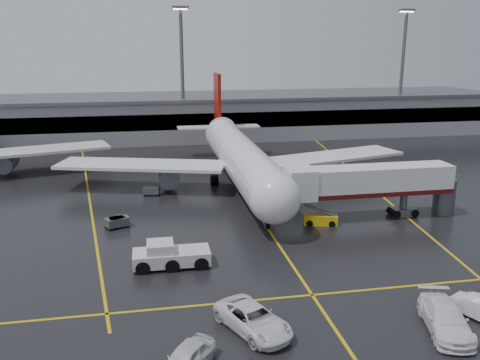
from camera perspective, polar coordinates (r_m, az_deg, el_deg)
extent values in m
plane|color=black|center=(60.05, 1.53, -3.10)|extent=(220.00, 220.00, 0.00)
cube|color=gold|center=(60.05, 1.53, -3.09)|extent=(0.25, 90.00, 0.02)
cube|color=gold|center=(40.47, 8.17, -12.76)|extent=(60.00, 0.25, 0.02)
cube|color=gold|center=(68.86, -16.79, -1.33)|extent=(9.99, 69.35, 0.02)
cube|color=gold|center=(74.66, 13.54, 0.17)|extent=(7.57, 69.64, 0.02)
cube|color=gray|center=(105.47, -3.92, 7.12)|extent=(120.00, 18.00, 8.00)
cube|color=black|center=(96.75, -3.31, 6.69)|extent=(120.00, 0.40, 3.00)
cube|color=#595B60|center=(104.94, -3.96, 9.44)|extent=(122.00, 19.00, 0.60)
cylinder|color=#595B60|center=(98.17, -6.55, 11.44)|extent=(0.70, 0.70, 25.00)
cube|color=#595B60|center=(98.16, -6.78, 18.85)|extent=(3.00, 1.20, 0.50)
cube|color=#FFE5B2|center=(98.14, -6.78, 18.68)|extent=(2.60, 0.90, 0.20)
cylinder|color=#595B60|center=(110.86, 17.82, 11.25)|extent=(0.70, 0.70, 25.00)
cube|color=#595B60|center=(110.85, 18.38, 17.80)|extent=(3.00, 1.20, 0.50)
cube|color=#FFE5B2|center=(110.83, 18.37, 17.64)|extent=(2.60, 0.90, 0.20)
cylinder|color=silver|center=(66.48, 0.12, 2.49)|extent=(5.20, 36.00, 5.20)
sphere|color=silver|center=(49.50, 3.97, -2.07)|extent=(5.20, 5.20, 5.20)
cone|color=silver|center=(86.72, -2.45, 5.90)|extent=(4.94, 8.00, 4.94)
cube|color=#8C0D06|center=(87.04, -2.58, 9.19)|extent=(0.50, 5.50, 8.50)
cube|color=silver|center=(86.68, -2.45, 6.03)|extent=(14.00, 3.00, 0.25)
cube|color=silver|center=(67.54, -11.11, 1.70)|extent=(22.80, 11.83, 0.40)
cube|color=silver|center=(71.99, 10.06, 2.59)|extent=(22.80, 11.83, 0.40)
cylinder|color=#595B60|center=(66.94, -8.05, 0.48)|extent=(2.60, 4.50, 2.60)
cylinder|color=#595B60|center=(70.25, 7.61, 1.21)|extent=(2.60, 4.50, 2.60)
cylinder|color=#595B60|center=(53.27, 3.11, -4.41)|extent=(0.56, 0.56, 2.00)
cylinder|color=#595B60|center=(69.64, -2.92, 0.35)|extent=(0.56, 0.56, 2.00)
cylinder|color=#595B60|center=(70.73, 2.22, 0.59)|extent=(0.56, 0.56, 2.00)
cylinder|color=black|center=(53.46, 3.10, -4.96)|extent=(0.40, 1.10, 1.10)
cylinder|color=black|center=(69.75, -2.92, -0.01)|extent=(1.00, 1.40, 1.40)
cylinder|color=black|center=(70.84, 2.22, 0.24)|extent=(1.00, 1.40, 1.40)
cube|color=silver|center=(81.07, -22.46, 3.08)|extent=(22.80, 11.83, 0.40)
cylinder|color=#595B60|center=(81.20, -24.91, 1.81)|extent=(2.60, 4.50, 2.60)
cube|color=silver|center=(57.07, 14.71, 0.02)|extent=(18.00, 3.20, 3.00)
cube|color=#480C0D|center=(57.42, 14.63, -1.23)|extent=(18.00, 3.30, 0.50)
cube|color=silver|center=(54.14, 6.82, -0.39)|extent=(3.00, 3.40, 3.30)
cylinder|color=#595B60|center=(59.64, 18.01, -2.48)|extent=(0.80, 0.80, 3.00)
cube|color=#595B60|center=(59.96, 17.93, -3.44)|extent=(2.60, 1.60, 0.90)
cylinder|color=#595B60|center=(62.01, 22.13, -1.72)|extent=(2.40, 2.40, 4.00)
cylinder|color=black|center=(59.45, 17.00, -3.52)|extent=(0.90, 1.80, 0.90)
cylinder|color=black|center=(60.48, 18.85, -3.36)|extent=(0.90, 1.80, 0.90)
cube|color=#BDBDBF|center=(44.87, -7.75, -8.62)|extent=(6.70, 2.73, 1.14)
cube|color=#BDBDBF|center=(44.48, -9.03, -7.56)|extent=(2.31, 2.31, 0.95)
cube|color=black|center=(44.48, -9.03, -7.56)|extent=(2.08, 2.08, 0.86)
cylinder|color=black|center=(45.01, -10.93, -9.15)|extent=(1.27, 2.87, 1.24)
cylinder|color=black|center=(45.01, -7.74, -9.01)|extent=(1.27, 2.87, 1.24)
cylinder|color=black|center=(45.14, -4.56, -8.84)|extent=(1.27, 2.87, 1.24)
cube|color=gold|center=(55.07, 9.09, -4.42)|extent=(3.82, 2.36, 1.09)
cube|color=#595B60|center=(54.73, 9.14, -3.40)|extent=(3.54, 1.75, 1.24)
cylinder|color=black|center=(55.06, 7.85, -4.65)|extent=(1.10, 1.80, 0.69)
cylinder|color=black|center=(55.26, 10.31, -4.68)|extent=(1.10, 1.80, 0.69)
imported|color=white|center=(35.32, 1.51, -15.48)|extent=(5.28, 6.90, 1.74)
imported|color=white|center=(37.97, 22.23, -14.28)|extent=(4.14, 6.80, 1.84)
imported|color=silver|center=(31.89, -6.13, -19.48)|extent=(4.35, 4.87, 1.60)
cube|color=#595B60|center=(54.99, -13.53, -4.58)|extent=(2.27, 1.78, 0.90)
cylinder|color=black|center=(54.54, -14.20, -5.32)|extent=(0.40, 0.20, 0.40)
cylinder|color=black|center=(54.84, -12.56, -5.09)|extent=(0.40, 0.20, 0.40)
cylinder|color=black|center=(55.46, -14.42, -4.98)|extent=(0.40, 0.20, 0.40)
cylinder|color=black|center=(55.76, -12.81, -4.76)|extent=(0.40, 0.20, 0.40)
cube|color=#595B60|center=(54.93, -13.96, -4.63)|extent=(2.38, 2.10, 0.90)
cylinder|color=black|center=(54.35, -14.46, -5.41)|extent=(0.40, 0.20, 0.40)
cylinder|color=black|center=(54.98, -12.95, -5.06)|extent=(0.40, 0.20, 0.40)
cylinder|color=black|center=(55.21, -14.90, -5.11)|extent=(0.40, 0.20, 0.40)
cylinder|color=black|center=(55.83, -13.41, -4.78)|extent=(0.40, 0.20, 0.40)
cube|color=#595B60|center=(65.59, -9.99, -1.14)|extent=(2.19, 1.63, 0.90)
cylinder|color=black|center=(65.39, -10.73, -1.65)|extent=(0.40, 0.20, 0.40)
cylinder|color=black|center=(65.12, -9.35, -1.66)|extent=(0.40, 0.20, 0.40)
cylinder|color=black|center=(66.33, -10.58, -1.40)|extent=(0.40, 0.20, 0.40)
cylinder|color=black|center=(66.07, -9.22, -1.40)|extent=(0.40, 0.20, 0.40)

